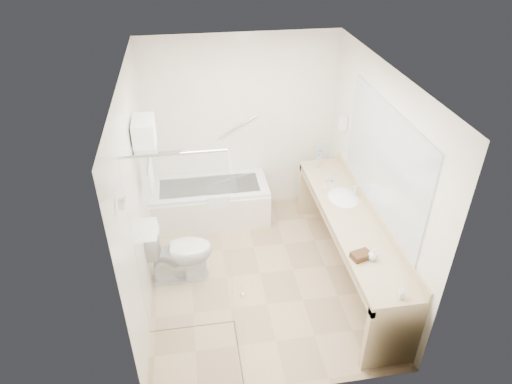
{
  "coord_description": "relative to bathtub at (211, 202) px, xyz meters",
  "views": [
    {
      "loc": [
        -0.69,
        -4.09,
        3.88
      ],
      "look_at": [
        0.0,
        0.3,
        1.0
      ],
      "focal_mm": 32.0,
      "sensor_mm": 36.0,
      "label": 1
    }
  ],
  "objects": [
    {
      "name": "mirror",
      "position": [
        1.79,
        -1.39,
        1.27
      ],
      "size": [
        0.02,
        2.0,
        1.2
      ],
      "primitive_type": "cube",
      "color": "#B2B7BE",
      "rests_on": "wall_right"
    },
    {
      "name": "water_bottle_left",
      "position": [
        1.43,
        -0.89,
        0.67
      ],
      "size": [
        0.06,
        0.06,
        0.2
      ],
      "rotation": [
        0.0,
        0.0,
        0.0
      ],
      "color": "silver",
      "rests_on": "vanity_counter"
    },
    {
      "name": "faucet",
      "position": [
        1.7,
        -0.99,
        0.65
      ],
      "size": [
        0.03,
        0.03,
        0.14
      ],
      "primitive_type": "cylinder",
      "color": "silver",
      "rests_on": "vanity_counter"
    },
    {
      "name": "wall_back",
      "position": [
        0.5,
        0.36,
        0.97
      ],
      "size": [
        2.6,
        0.1,
        2.5
      ],
      "primitive_type": "cube",
      "color": "silver",
      "rests_on": "ground"
    },
    {
      "name": "shower_enclosure",
      "position": [
        -0.13,
        -2.16,
        0.79
      ],
      "size": [
        0.96,
        0.91,
        2.11
      ],
      "color": "silver",
      "rests_on": "floor"
    },
    {
      "name": "wall_left",
      "position": [
        -0.8,
        -1.24,
        0.97
      ],
      "size": [
        0.1,
        3.2,
        2.5
      ],
      "primitive_type": "cube",
      "color": "silver",
      "rests_on": "ground"
    },
    {
      "name": "amenity_basket",
      "position": [
        1.38,
        -2.07,
        0.61
      ],
      "size": [
        0.22,
        0.17,
        0.06
      ],
      "primitive_type": "cube",
      "rotation": [
        0.0,
        0.0,
        0.27
      ],
      "color": "#462C19",
      "rests_on": "vanity_counter"
    },
    {
      "name": "floor",
      "position": [
        0.5,
        -1.24,
        -0.28
      ],
      "size": [
        3.2,
        3.2,
        0.0
      ],
      "primitive_type": "plane",
      "color": "tan",
      "rests_on": "ground"
    },
    {
      "name": "vanity_counter",
      "position": [
        1.52,
        -1.39,
        0.36
      ],
      "size": [
        0.55,
        2.7,
        0.95
      ],
      "color": "tan",
      "rests_on": "floor"
    },
    {
      "name": "grab_bar_long",
      "position": [
        0.45,
        0.32,
        0.97
      ],
      "size": [
        0.53,
        0.03,
        0.33
      ],
      "primitive_type": "cylinder",
      "rotation": [
        0.0,
        1.05,
        0.0
      ],
      "color": "silver",
      "rests_on": "wall_back"
    },
    {
      "name": "sink",
      "position": [
        1.55,
        -0.99,
        0.54
      ],
      "size": [
        0.4,
        0.52,
        0.14
      ],
      "primitive_type": "ellipsoid",
      "color": "silver",
      "rests_on": "vanity_counter"
    },
    {
      "name": "soap_bottle_a",
      "position": [
        1.54,
        -2.64,
        0.6
      ],
      "size": [
        0.08,
        0.13,
        0.05
      ],
      "primitive_type": "imported",
      "rotation": [
        0.0,
        0.0,
        0.22
      ],
      "color": "silver",
      "rests_on": "vanity_counter"
    },
    {
      "name": "grab_bar_short",
      "position": [
        -0.45,
        0.32,
        0.67
      ],
      "size": [
        0.4,
        0.03,
        0.03
      ],
      "primitive_type": "cylinder",
      "rotation": [
        0.0,
        1.57,
        0.0
      ],
      "color": "silver",
      "rests_on": "wall_back"
    },
    {
      "name": "water_bottle_mid",
      "position": [
        1.44,
        -0.24,
        0.67
      ],
      "size": [
        0.06,
        0.06,
        0.2
      ],
      "rotation": [
        0.0,
        0.0,
        -0.36
      ],
      "color": "silver",
      "rests_on": "vanity_counter"
    },
    {
      "name": "bathtub",
      "position": [
        0.0,
        0.0,
        0.0
      ],
      "size": [
        1.6,
        0.73,
        0.59
      ],
      "color": "silver",
      "rests_on": "floor"
    },
    {
      "name": "wall_front",
      "position": [
        0.5,
        -2.84,
        0.97
      ],
      "size": [
        2.6,
        0.1,
        2.5
      ],
      "primitive_type": "cube",
      "color": "silver",
      "rests_on": "ground"
    },
    {
      "name": "hairdryer_unit",
      "position": [
        1.75,
        -0.19,
        1.17
      ],
      "size": [
        0.08,
        0.1,
        0.18
      ],
      "primitive_type": "cube",
      "color": "silver",
      "rests_on": "wall_right"
    },
    {
      "name": "wall_right",
      "position": [
        1.8,
        -1.24,
        0.97
      ],
      "size": [
        0.1,
        3.2,
        2.5
      ],
      "primitive_type": "cube",
      "color": "silver",
      "rests_on": "ground"
    },
    {
      "name": "towel_shelf",
      "position": [
        -0.67,
        -0.89,
        1.48
      ],
      "size": [
        0.24,
        0.55,
        0.81
      ],
      "color": "silver",
      "rests_on": "wall_left"
    },
    {
      "name": "soap_bottle_b",
      "position": [
        1.49,
        -2.11,
        0.62
      ],
      "size": [
        0.14,
        0.15,
        0.1
      ],
      "primitive_type": "imported",
      "rotation": [
        0.0,
        0.0,
        0.43
      ],
      "color": "silver",
      "rests_on": "vanity_counter"
    },
    {
      "name": "drinking_glass_far",
      "position": [
        1.36,
        -0.84,
        0.62
      ],
      "size": [
        0.07,
        0.07,
        0.08
      ],
      "primitive_type": "cylinder",
      "rotation": [
        0.0,
        0.0,
        0.1
      ],
      "color": "silver",
      "rests_on": "vanity_counter"
    },
    {
      "name": "toilet",
      "position": [
        -0.45,
        -1.13,
        0.11
      ],
      "size": [
        0.8,
        0.45,
        0.78
      ],
      "primitive_type": "imported",
      "rotation": [
        0.0,
        0.0,
        1.59
      ],
      "color": "silver",
      "rests_on": "floor"
    },
    {
      "name": "water_bottle_right",
      "position": [
        1.5,
        -0.14,
        0.67
      ],
      "size": [
        0.06,
        0.06,
        0.2
      ],
      "rotation": [
        0.0,
        0.0,
        -0.12
      ],
      "color": "silver",
      "rests_on": "vanity_counter"
    },
    {
      "name": "drinking_glass_near",
      "position": [
        1.47,
        -0.61,
        0.62
      ],
      "size": [
        0.07,
        0.07,
        0.09
      ],
      "primitive_type": "cylinder",
      "rotation": [
        0.0,
        0.0,
        0.04
      ],
      "color": "silver",
      "rests_on": "vanity_counter"
    },
    {
      "name": "ceiling",
      "position": [
        0.5,
        -1.24,
        2.22
      ],
      "size": [
        2.6,
        3.2,
        0.1
      ],
      "primitive_type": "cube",
      "color": "silver",
      "rests_on": "wall_back"
    }
  ]
}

